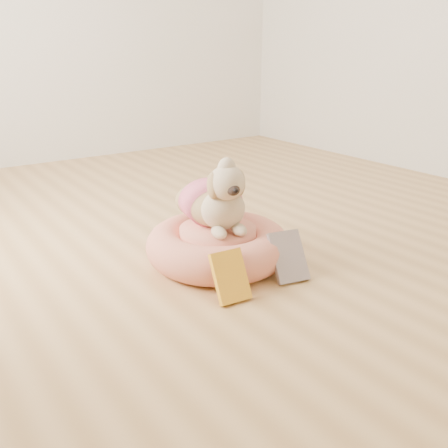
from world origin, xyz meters
TOP-DOWN VIEW (x-y plane):
  - floor at (0.00, 0.00)m, footprint 4.50×4.50m
  - pet_bed at (-0.34, -0.35)m, footprint 0.68×0.68m
  - dog at (-0.33, -0.32)m, footprint 0.42×0.54m
  - book_yellow at (-0.50, -0.69)m, footprint 0.15×0.14m
  - book_white at (-0.18, -0.67)m, footprint 0.18×0.18m

SIDE VIEW (x-z plane):
  - floor at x=0.00m, z-range 0.00..0.00m
  - pet_bed at x=-0.34m, z-range 0.00..0.17m
  - book_yellow at x=-0.50m, z-range 0.00..0.20m
  - book_white at x=-0.18m, z-range 0.00..0.20m
  - dog at x=-0.33m, z-range 0.17..0.53m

